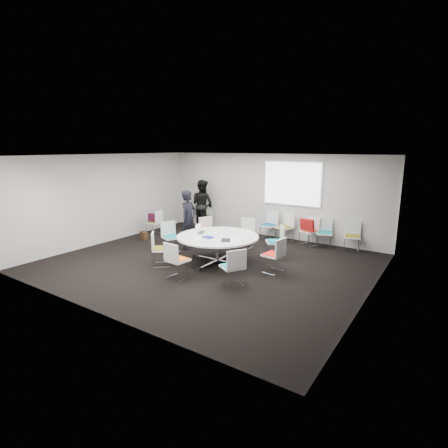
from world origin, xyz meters
The scene contains 31 objects.
room_shell centered at (0.09, 0.00, 1.40)m, with size 8.08×7.08×2.88m.
conference_table centered at (0.18, 0.13, 0.53)m, with size 2.15×2.15×0.73m.
projection_screen centered at (0.80, 3.46, 1.85)m, with size 1.90×0.03×1.35m, color white.
chair_ring_a centered at (1.75, 0.25, 0.28)m, with size 0.50×0.51×0.88m.
chair_ring_b centered at (1.25, 1.37, 0.28)m, with size 0.63×0.64×0.88m.
chair_ring_c centered at (0.06, 1.78, 0.28)m, with size 0.50×0.49×0.88m.
chair_ring_d centered at (-0.99, 1.31, 0.28)m, with size 0.61×0.61×0.88m.
chair_ring_e centered at (-1.49, 0.15, 0.28)m, with size 0.59×0.60×0.88m.
chair_ring_f centered at (-0.89, -0.89, 0.28)m, with size 0.64×0.64×0.88m.
chair_ring_g centered at (0.07, -1.35, 0.28)m, with size 0.50×0.48×0.88m.
chair_ring_h centered at (1.39, -1.04, 0.28)m, with size 0.62×0.63×0.88m.
chair_back_a centered at (0.17, 3.17, 0.28)m, with size 0.52×0.51×0.88m.
chair_back_b centered at (0.74, 3.16, 0.28)m, with size 0.59×0.58×0.88m.
chair_back_c centered at (1.60, 3.12, 0.28)m, with size 0.60×0.59×0.88m.
chair_back_d centered at (2.06, 3.13, 0.28)m, with size 0.57×0.56×0.88m.
chair_back_e centered at (2.87, 3.17, 0.28)m, with size 0.55×0.54×0.88m.
chair_spare_left centered at (-3.35, 1.35, 0.28)m, with size 0.53×0.54×0.88m.
chair_person_back centered at (-2.49, 3.14, 0.28)m, with size 0.60×0.60×0.88m.
person_main centered at (-1.30, 0.75, 0.88)m, with size 0.65×0.42×1.77m, color black.
person_back centered at (-2.48, 2.97, 0.93)m, with size 0.90×0.70×1.85m, color black.
laptop centered at (-0.33, 0.15, 0.74)m, with size 0.33×0.21×0.03m, color #333338.
laptop_lid centered at (-0.46, 0.13, 0.86)m, with size 0.30×0.02×0.22m, color silver.
notebook_black centered at (0.62, -0.14, 0.74)m, with size 0.22×0.30×0.02m, color black.
tablet_folio centered at (0.08, -0.16, 0.74)m, with size 0.26×0.20×0.03m, color navy.
papers_right centered at (0.75, 0.36, 0.73)m, with size 0.30×0.21×0.00m, color white.
papers_front centered at (0.79, -0.05, 0.73)m, with size 0.30×0.21×0.00m, color white.
cup centered at (0.25, 0.57, 0.78)m, with size 0.08×0.08×0.09m, color white.
phone centered at (0.65, -0.24, 0.73)m, with size 0.14×0.07×0.01m, color black.
maroon_bag centered at (-3.36, 1.35, 0.62)m, with size 0.40×0.14×0.28m, color #401127.
brown_bag centered at (-3.29, 0.78, 0.12)m, with size 0.36×0.16×0.24m, color #352011.
red_jacket centered at (1.59, 2.89, 0.70)m, with size 0.44×0.10×0.35m, color #A81514.
Camera 1 is at (5.26, -7.16, 3.00)m, focal length 28.00 mm.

